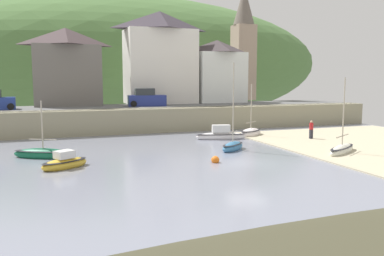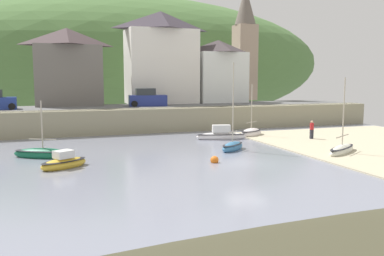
{
  "view_description": "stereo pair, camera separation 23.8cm",
  "coord_description": "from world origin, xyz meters",
  "px_view_note": "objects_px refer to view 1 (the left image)",
  "views": [
    {
      "loc": [
        -12.24,
        -23.16,
        5.45
      ],
      "look_at": [
        -0.93,
        7.7,
        1.42
      ],
      "focal_mm": 38.08,
      "sensor_mm": 36.0,
      "label": 1
    },
    {
      "loc": [
        -12.02,
        -23.24,
        5.45
      ],
      "look_at": [
        -0.93,
        7.7,
        1.42
      ],
      "focal_mm": 38.08,
      "sensor_mm": 36.0,
      "label": 2
    }
  ],
  "objects_px": {
    "sailboat_white_hull": "(342,150)",
    "motorboat_with_cabin": "(65,163)",
    "sailboat_blue_trim": "(251,133)",
    "waterfront_building_right": "(217,71)",
    "waterfront_building_left": "(67,66)",
    "fishing_boat_green": "(233,146)",
    "person_on_slipway": "(311,129)",
    "dinghy_open_wooden": "(221,135)",
    "parked_car_by_wall": "(146,99)",
    "waterfront_building_centre": "(160,57)",
    "sailboat_tall_mast": "(43,154)",
    "mooring_buoy": "(215,160)",
    "church_with_spire": "(244,42)"
  },
  "relations": [
    {
      "from": "dinghy_open_wooden",
      "to": "parked_car_by_wall",
      "type": "bearing_deg",
      "value": 125.0
    },
    {
      "from": "fishing_boat_green",
      "to": "waterfront_building_centre",
      "type": "bearing_deg",
      "value": 49.44
    },
    {
      "from": "sailboat_white_hull",
      "to": "sailboat_blue_trim",
      "type": "relative_size",
      "value": 1.12
    },
    {
      "from": "motorboat_with_cabin",
      "to": "church_with_spire",
      "type": "bearing_deg",
      "value": 15.56
    },
    {
      "from": "dinghy_open_wooden",
      "to": "motorboat_with_cabin",
      "type": "xyz_separation_m",
      "value": [
        -13.81,
        -7.48,
        -0.05
      ]
    },
    {
      "from": "waterfront_building_right",
      "to": "sailboat_white_hull",
      "type": "relative_size",
      "value": 1.38
    },
    {
      "from": "sailboat_white_hull",
      "to": "person_on_slipway",
      "type": "height_order",
      "value": "sailboat_white_hull"
    },
    {
      "from": "waterfront_building_right",
      "to": "dinghy_open_wooden",
      "type": "xyz_separation_m",
      "value": [
        -6.25,
        -15.29,
        -6.05
      ]
    },
    {
      "from": "sailboat_blue_trim",
      "to": "fishing_boat_green",
      "type": "distance_m",
      "value": 7.99
    },
    {
      "from": "sailboat_tall_mast",
      "to": "fishing_boat_green",
      "type": "bearing_deg",
      "value": 21.28
    },
    {
      "from": "waterfront_building_right",
      "to": "church_with_spire",
      "type": "bearing_deg",
      "value": 34.57
    },
    {
      "from": "waterfront_building_right",
      "to": "motorboat_with_cabin",
      "type": "bearing_deg",
      "value": -131.37
    },
    {
      "from": "waterfront_building_centre",
      "to": "fishing_boat_green",
      "type": "height_order",
      "value": "waterfront_building_centre"
    },
    {
      "from": "church_with_spire",
      "to": "person_on_slipway",
      "type": "bearing_deg",
      "value": -101.69
    },
    {
      "from": "parked_car_by_wall",
      "to": "mooring_buoy",
      "type": "height_order",
      "value": "parked_car_by_wall"
    },
    {
      "from": "person_on_slipway",
      "to": "dinghy_open_wooden",
      "type": "bearing_deg",
      "value": 157.98
    },
    {
      "from": "fishing_boat_green",
      "to": "person_on_slipway",
      "type": "bearing_deg",
      "value": -24.95
    },
    {
      "from": "sailboat_white_hull",
      "to": "sailboat_tall_mast",
      "type": "bearing_deg",
      "value": 132.76
    },
    {
      "from": "dinghy_open_wooden",
      "to": "parked_car_by_wall",
      "type": "distance_m",
      "value": 11.92
    },
    {
      "from": "person_on_slipway",
      "to": "waterfront_building_centre",
      "type": "bearing_deg",
      "value": 115.5
    },
    {
      "from": "dinghy_open_wooden",
      "to": "person_on_slipway",
      "type": "xyz_separation_m",
      "value": [
        7.44,
        -3.01,
        0.63
      ]
    },
    {
      "from": "motorboat_with_cabin",
      "to": "mooring_buoy",
      "type": "relative_size",
      "value": 5.99
    },
    {
      "from": "waterfront_building_right",
      "to": "sailboat_white_hull",
      "type": "height_order",
      "value": "waterfront_building_right"
    },
    {
      "from": "sailboat_tall_mast",
      "to": "waterfront_building_centre",
      "type": "bearing_deg",
      "value": 82.7
    },
    {
      "from": "sailboat_white_hull",
      "to": "sailboat_blue_trim",
      "type": "distance_m",
      "value": 10.55
    },
    {
      "from": "waterfront_building_left",
      "to": "dinghy_open_wooden",
      "type": "xyz_separation_m",
      "value": [
        12.23,
        -15.29,
        -6.43
      ]
    },
    {
      "from": "waterfront_building_left",
      "to": "church_with_spire",
      "type": "bearing_deg",
      "value": 9.35
    },
    {
      "from": "sailboat_white_hull",
      "to": "motorboat_with_cabin",
      "type": "bearing_deg",
      "value": 142.71
    },
    {
      "from": "motorboat_with_cabin",
      "to": "waterfront_building_centre",
      "type": "bearing_deg",
      "value": 30.78
    },
    {
      "from": "waterfront_building_left",
      "to": "waterfront_building_centre",
      "type": "distance_m",
      "value": 11.01
    },
    {
      "from": "waterfront_building_left",
      "to": "motorboat_with_cabin",
      "type": "bearing_deg",
      "value": -93.95
    },
    {
      "from": "waterfront_building_right",
      "to": "motorboat_with_cabin",
      "type": "height_order",
      "value": "waterfront_building_right"
    },
    {
      "from": "waterfront_building_left",
      "to": "person_on_slipway",
      "type": "relative_size",
      "value": 5.33
    },
    {
      "from": "fishing_boat_green",
      "to": "mooring_buoy",
      "type": "height_order",
      "value": "fishing_boat_green"
    },
    {
      "from": "sailboat_white_hull",
      "to": "motorboat_with_cabin",
      "type": "xyz_separation_m",
      "value": [
        -19.13,
        2.03,
        0.01
      ]
    },
    {
      "from": "fishing_boat_green",
      "to": "sailboat_white_hull",
      "type": "bearing_deg",
      "value": -71.29
    },
    {
      "from": "dinghy_open_wooden",
      "to": "sailboat_white_hull",
      "type": "bearing_deg",
      "value": -46.89
    },
    {
      "from": "waterfront_building_left",
      "to": "sailboat_white_hull",
      "type": "height_order",
      "value": "waterfront_building_left"
    },
    {
      "from": "sailboat_white_hull",
      "to": "mooring_buoy",
      "type": "xyz_separation_m",
      "value": [
        -9.85,
        0.33,
        -0.14
      ]
    },
    {
      "from": "sailboat_white_hull",
      "to": "fishing_boat_green",
      "type": "bearing_deg",
      "value": 117.62
    },
    {
      "from": "church_with_spire",
      "to": "sailboat_tall_mast",
      "type": "relative_size",
      "value": 3.67
    },
    {
      "from": "waterfront_building_left",
      "to": "waterfront_building_right",
      "type": "distance_m",
      "value": 18.49
    },
    {
      "from": "waterfront_building_left",
      "to": "fishing_boat_green",
      "type": "bearing_deg",
      "value": -62.49
    },
    {
      "from": "parked_car_by_wall",
      "to": "mooring_buoy",
      "type": "distance_m",
      "value": 20.21
    },
    {
      "from": "sailboat_white_hull",
      "to": "fishing_boat_green",
      "type": "xyz_separation_m",
      "value": [
        -6.77,
        4.1,
        0.02
      ]
    },
    {
      "from": "waterfront_building_centre",
      "to": "motorboat_with_cabin",
      "type": "distance_m",
      "value": 27.11
    },
    {
      "from": "waterfront_building_left",
      "to": "fishing_boat_green",
      "type": "xyz_separation_m",
      "value": [
        10.79,
        -20.71,
        -6.47
      ]
    },
    {
      "from": "sailboat_blue_trim",
      "to": "sailboat_white_hull",
      "type": "bearing_deg",
      "value": -113.84
    },
    {
      "from": "sailboat_tall_mast",
      "to": "sailboat_white_hull",
      "type": "distance_m",
      "value": 21.17
    },
    {
      "from": "fishing_boat_green",
      "to": "sailboat_blue_trim",
      "type": "bearing_deg",
      "value": 11.77
    }
  ]
}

